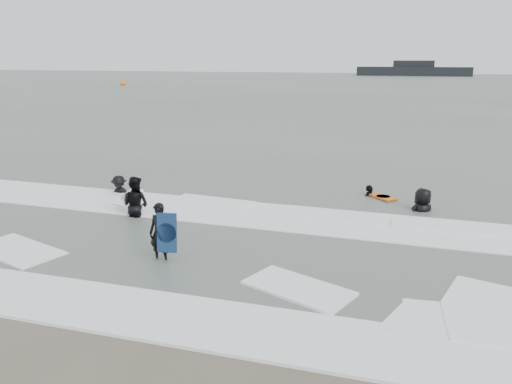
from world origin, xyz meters
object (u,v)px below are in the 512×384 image
(surfer_wading, at_px, (136,217))
(surfer_right_far, at_px, (422,212))
(surfer_centre, at_px, (161,262))
(buoy, at_px, (123,83))
(surfer_right_near, at_px, (369,197))
(surfer_breaker, at_px, (120,195))
(vessel_horizon, at_px, (413,70))

(surfer_wading, bearing_deg, surfer_right_far, -152.08)
(surfer_centre, distance_m, surfer_wading, 3.92)
(surfer_right_far, relative_size, buoy, 1.18)
(surfer_right_near, height_order, buoy, buoy)
(surfer_breaker, bearing_deg, surfer_wading, -48.94)
(surfer_right_near, height_order, surfer_right_far, surfer_right_far)
(surfer_centre, height_order, surfer_breaker, surfer_breaker)
(surfer_right_near, bearing_deg, surfer_wading, -13.51)
(surfer_right_far, bearing_deg, surfer_breaker, -30.40)
(surfer_centre, relative_size, vessel_horizon, 0.05)
(surfer_breaker, relative_size, surfer_right_near, 1.00)
(buoy, bearing_deg, surfer_right_far, -51.43)
(surfer_breaker, relative_size, vessel_horizon, 0.05)
(surfer_right_far, bearing_deg, surfer_right_near, -74.00)
(surfer_wading, bearing_deg, surfer_breaker, -39.90)
(surfer_centre, relative_size, buoy, 0.93)
(surfer_wading, distance_m, surfer_breaker, 2.86)
(buoy, bearing_deg, surfer_wading, -57.76)
(surfer_wading, xyz_separation_m, vessel_horizon, (7.05, 134.33, 1.52))
(surfer_right_near, bearing_deg, buoy, -99.34)
(surfer_centre, distance_m, vessel_horizon, 137.45)
(surfer_centre, height_order, surfer_right_far, surfer_right_far)
(surfer_centre, bearing_deg, vessel_horizon, 91.11)
(surfer_right_near, relative_size, surfer_right_far, 0.81)
(surfer_centre, relative_size, surfer_wading, 0.82)
(surfer_right_far, height_order, vessel_horizon, vessel_horizon)
(surfer_centre, xyz_separation_m, surfer_breaker, (-4.42, 5.14, 0.00))
(surfer_breaker, distance_m, buoy, 76.81)
(surfer_centre, bearing_deg, buoy, 125.59)
(surfer_centre, distance_m, buoy, 83.51)
(surfer_breaker, distance_m, vessel_horizon, 132.54)
(surfer_centre, distance_m, surfer_breaker, 6.78)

